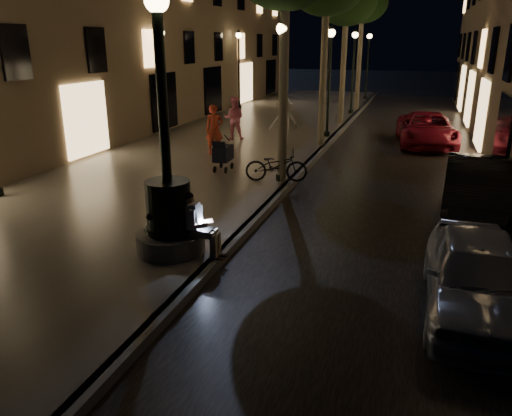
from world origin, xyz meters
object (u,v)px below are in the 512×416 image
at_px(seated_man_laptop, 197,222).
at_px(lamp_curb_b, 330,67).
at_px(lamp_curb_d, 368,57).
at_px(bicycle, 276,165).
at_px(lamp_curb_c, 354,61).
at_px(car_front, 477,276).
at_px(pedestrian_white, 284,121).
at_px(pedestrian_pink, 234,118).
at_px(tree_third, 347,2).
at_px(car_third, 427,129).
at_px(lamp_left_b, 162,67).
at_px(lamp_curb_a, 282,80).
at_px(lamp_left_c, 239,59).
at_px(stroller, 223,154).
at_px(tree_far, 363,4).
at_px(pedestrian_red, 214,130).
at_px(car_second, 476,188).
at_px(fountain_lamppost, 168,204).

xyz_separation_m(seated_man_laptop, lamp_curb_b, (0.09, 14.00, 2.34)).
height_order(lamp_curb_d, bicycle, lamp_curb_d).
bearing_deg(lamp_curb_c, car_front, -77.25).
bearing_deg(pedestrian_white, pedestrian_pink, -42.45).
bearing_deg(tree_third, car_third, -41.41).
height_order(lamp_curb_c, lamp_left_b, same).
height_order(lamp_curb_a, pedestrian_pink, lamp_curb_a).
bearing_deg(lamp_curb_a, seated_man_laptop, -90.84).
bearing_deg(lamp_left_c, lamp_curb_d, 48.41).
distance_m(lamp_curb_a, pedestrian_pink, 7.36).
height_order(lamp_curb_c, stroller, lamp_curb_c).
bearing_deg(pedestrian_pink, car_front, 110.00).
bearing_deg(lamp_curb_a, pedestrian_pink, 122.08).
xyz_separation_m(tree_far, lamp_curb_b, (-0.08, -10.00, -3.20)).
bearing_deg(tree_far, stroller, -97.23).
distance_m(lamp_left_c, bicycle, 17.77).
relative_size(seated_man_laptop, pedestrian_red, 0.70).
height_order(lamp_curb_c, car_second, lamp_curb_c).
bearing_deg(lamp_left_b, tree_third, 40.20).
xyz_separation_m(seated_man_laptop, lamp_left_b, (-7.01, 12.00, 2.34)).
xyz_separation_m(tree_third, lamp_curb_b, (0.00, -4.00, -2.90)).
bearing_deg(stroller, car_third, 47.65).
relative_size(stroller, pedestrian_pink, 0.63).
relative_size(fountain_lamppost, lamp_curb_c, 1.08).
distance_m(lamp_curb_b, car_third, 5.00).
distance_m(lamp_curb_b, lamp_curb_d, 16.00).
relative_size(car_front, pedestrian_pink, 2.14).
height_order(lamp_left_b, pedestrian_white, lamp_left_b).
height_order(lamp_left_c, stroller, lamp_left_c).
distance_m(fountain_lamppost, seated_man_laptop, 0.69).
bearing_deg(lamp_curb_a, tree_far, 89.75).
height_order(fountain_lamppost, lamp_curb_c, fountain_lamppost).
bearing_deg(lamp_curb_b, seated_man_laptop, -90.36).
relative_size(lamp_curb_b, lamp_left_c, 1.00).
bearing_deg(car_third, tree_third, 132.93).
relative_size(tree_far, lamp_left_c, 1.56).
relative_size(seated_man_laptop, car_front, 0.33).
bearing_deg(bicycle, pedestrian_red, 33.20).
xyz_separation_m(lamp_curb_d, car_front, (5.06, -30.37, -2.56)).
height_order(lamp_left_c, pedestrian_white, lamp_left_c).
relative_size(fountain_lamppost, stroller, 4.45).
bearing_deg(lamp_curb_b, tree_third, 90.00).
height_order(lamp_curb_a, stroller, lamp_curb_a).
relative_size(car_front, pedestrian_white, 2.06).
xyz_separation_m(pedestrian_pink, bicycle, (3.64, -6.10, -0.43)).
xyz_separation_m(pedestrian_white, bicycle, (1.27, -5.64, -0.46)).
distance_m(fountain_lamppost, stroller, 6.74).
distance_m(fountain_lamppost, tree_far, 24.57).
relative_size(fountain_lamppost, car_front, 1.31).
xyz_separation_m(seated_man_laptop, car_second, (5.59, 5.00, -0.17)).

